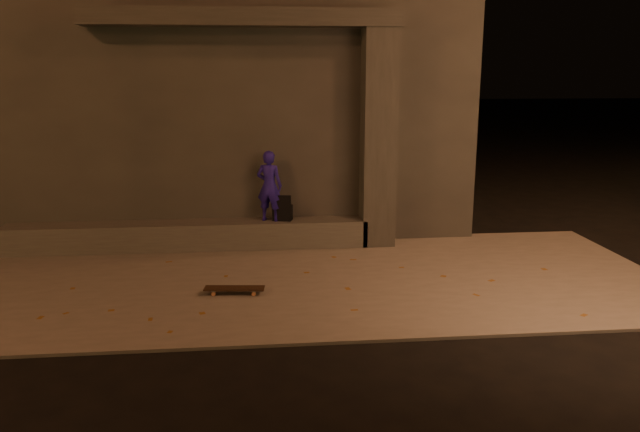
{
  "coord_description": "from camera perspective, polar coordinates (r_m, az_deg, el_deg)",
  "views": [
    {
      "loc": [
        -0.32,
        -6.54,
        2.96
      ],
      "look_at": [
        0.54,
        2.0,
        0.96
      ],
      "focal_mm": 35.0,
      "sensor_mm": 36.0,
      "label": 1
    }
  ],
  "objects": [
    {
      "name": "building",
      "position": [
        13.06,
        -8.93,
        11.43
      ],
      "size": [
        9.0,
        5.1,
        5.22
      ],
      "color": "#383532",
      "rests_on": "ground"
    },
    {
      "name": "skateboard",
      "position": [
        8.48,
        -7.84,
        -6.61
      ],
      "size": [
        0.82,
        0.29,
        0.09
      ],
      "rotation": [
        0.0,
        0.0,
        -0.11
      ],
      "color": "black",
      "rests_on": "sidewalk"
    },
    {
      "name": "ledge",
      "position": [
        10.71,
        -11.91,
        -1.74
      ],
      "size": [
        6.0,
        0.55,
        0.45
      ],
      "primitive_type": "cube",
      "color": "#4C4945",
      "rests_on": "sidewalk"
    },
    {
      "name": "skateboarder",
      "position": [
        10.47,
        -4.66,
        2.76
      ],
      "size": [
        0.5,
        0.41,
        1.19
      ],
      "primitive_type": "imported",
      "rotation": [
        0.0,
        0.0,
        2.8
      ],
      "color": "#241694",
      "rests_on": "ledge"
    },
    {
      "name": "column",
      "position": [
        10.55,
        5.34,
        6.98
      ],
      "size": [
        0.55,
        0.55,
        3.6
      ],
      "primitive_type": "cube",
      "color": "#383532",
      "rests_on": "sidewalk"
    },
    {
      "name": "backpack",
      "position": [
        10.56,
        -3.44,
        0.43
      ],
      "size": [
        0.36,
        0.28,
        0.44
      ],
      "rotation": [
        0.0,
        0.0,
        -0.26
      ],
      "color": "black",
      "rests_on": "ledge"
    },
    {
      "name": "canopy",
      "position": [
        10.38,
        -7.07,
        17.57
      ],
      "size": [
        5.0,
        0.7,
        0.28
      ],
      "primitive_type": "cube",
      "color": "#383532",
      "rests_on": "column"
    },
    {
      "name": "ground",
      "position": [
        7.19,
        -2.75,
        -11.19
      ],
      "size": [
        120.0,
        120.0,
        0.0
      ],
      "primitive_type": "plane",
      "color": "black",
      "rests_on": "ground"
    },
    {
      "name": "sidewalk",
      "position": [
        9.04,
        -3.44,
        -5.87
      ],
      "size": [
        11.0,
        4.4,
        0.04
      ],
      "primitive_type": "cube",
      "color": "#646058",
      "rests_on": "ground"
    }
  ]
}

